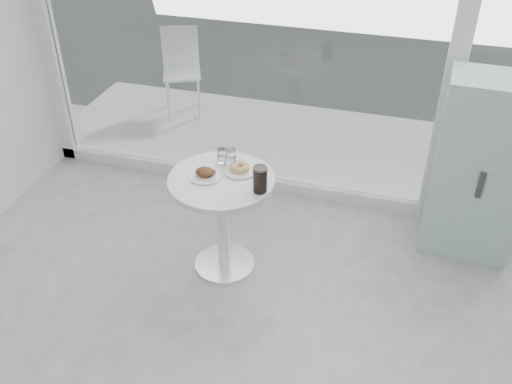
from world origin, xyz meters
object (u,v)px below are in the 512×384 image
(mint_cabinet, at_px, (480,169))
(patio_chair, at_px, (182,65))
(plate_fritter, at_px, (206,174))
(main_table, at_px, (222,205))
(plate_donut, at_px, (240,169))
(water_tumbler_b, at_px, (231,159))
(cola_glass, at_px, (260,180))
(water_tumbler_a, at_px, (222,157))

(mint_cabinet, height_order, patio_chair, mint_cabinet)
(patio_chair, xyz_separation_m, plate_fritter, (1.13, -2.27, 0.25))
(main_table, relative_size, patio_chair, 0.87)
(plate_donut, bearing_deg, mint_cabinet, 21.90)
(plate_donut, height_order, water_tumbler_b, water_tumbler_b)
(cola_glass, bearing_deg, mint_cabinet, 30.72)
(plate_donut, xyz_separation_m, cola_glass, (0.19, -0.19, 0.07))
(patio_chair, relative_size, cola_glass, 4.95)
(patio_chair, xyz_separation_m, water_tumbler_a, (1.18, -2.06, 0.27))
(plate_fritter, bearing_deg, cola_glass, -8.12)
(patio_chair, height_order, plate_donut, patio_chair)
(mint_cabinet, height_order, water_tumbler_a, mint_cabinet)
(plate_fritter, distance_m, water_tumbler_a, 0.21)
(main_table, height_order, patio_chair, patio_chair)
(mint_cabinet, relative_size, water_tumbler_a, 12.79)
(plate_donut, xyz_separation_m, water_tumbler_a, (-0.15, 0.07, 0.03))
(patio_chair, bearing_deg, cola_glass, -79.73)
(main_table, height_order, plate_donut, plate_donut)
(water_tumbler_b, xyz_separation_m, cola_glass, (0.28, -0.24, 0.03))
(main_table, distance_m, cola_glass, 0.43)
(plate_donut, relative_size, water_tumbler_a, 2.11)
(patio_chair, bearing_deg, water_tumbler_b, -82.09)
(cola_glass, bearing_deg, plate_donut, 135.81)
(main_table, relative_size, plate_fritter, 3.55)
(water_tumbler_a, bearing_deg, main_table, -72.78)
(main_table, bearing_deg, plate_donut, 51.80)
(mint_cabinet, distance_m, plate_fritter, 1.94)
(mint_cabinet, bearing_deg, patio_chair, 154.89)
(patio_chair, distance_m, water_tumbler_b, 2.44)
(main_table, height_order, plate_fritter, plate_fritter)
(mint_cabinet, bearing_deg, plate_fritter, -154.49)
(water_tumbler_a, bearing_deg, cola_glass, -37.02)
(mint_cabinet, bearing_deg, cola_glass, -147.13)
(plate_fritter, height_order, cola_glass, cola_glass)
(patio_chair, bearing_deg, mint_cabinet, -50.24)
(plate_donut, bearing_deg, water_tumbler_a, 154.34)
(plate_fritter, distance_m, cola_glass, 0.40)
(patio_chair, height_order, water_tumbler_b, patio_chair)
(plate_donut, relative_size, water_tumbler_b, 1.82)
(main_table, distance_m, water_tumbler_a, 0.34)
(plate_donut, bearing_deg, water_tumbler_b, 147.32)
(cola_glass, bearing_deg, patio_chair, 123.24)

